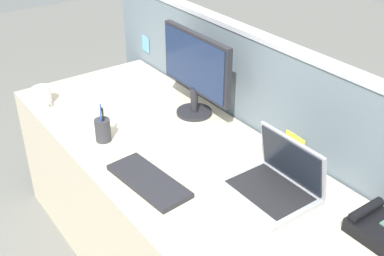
{
  "coord_description": "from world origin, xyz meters",
  "views": [
    {
      "loc": [
        1.48,
        -1.01,
        1.91
      ],
      "look_at": [
        0.0,
        0.05,
        0.84
      ],
      "focal_mm": 45.75,
      "sensor_mm": 36.0,
      "label": 1
    }
  ],
  "objects_px": {
    "laptop": "(276,181)",
    "pen_cup": "(103,130)",
    "desktop_monitor": "(196,68)",
    "coffee_mug": "(42,96)",
    "keyboard_main": "(149,181)",
    "desk_phone": "(379,227)"
  },
  "relations": [
    {
      "from": "laptop",
      "to": "pen_cup",
      "type": "xyz_separation_m",
      "value": [
        -0.74,
        -0.38,
        0.01
      ]
    },
    {
      "from": "desktop_monitor",
      "to": "coffee_mug",
      "type": "bearing_deg",
      "value": -132.94
    },
    {
      "from": "desktop_monitor",
      "to": "pen_cup",
      "type": "distance_m",
      "value": 0.53
    },
    {
      "from": "desktop_monitor",
      "to": "pen_cup",
      "type": "height_order",
      "value": "desktop_monitor"
    },
    {
      "from": "keyboard_main",
      "to": "coffee_mug",
      "type": "xyz_separation_m",
      "value": [
        -0.92,
        -0.09,
        0.04
      ]
    },
    {
      "from": "laptop",
      "to": "coffee_mug",
      "type": "relative_size",
      "value": 2.57
    },
    {
      "from": "desk_phone",
      "to": "laptop",
      "type": "bearing_deg",
      "value": -162.72
    },
    {
      "from": "desk_phone",
      "to": "pen_cup",
      "type": "xyz_separation_m",
      "value": [
        -1.13,
        -0.5,
        0.03
      ]
    },
    {
      "from": "keyboard_main",
      "to": "laptop",
      "type": "bearing_deg",
      "value": 42.81
    },
    {
      "from": "desktop_monitor",
      "to": "keyboard_main",
      "type": "xyz_separation_m",
      "value": [
        0.37,
        -0.5,
        -0.23
      ]
    },
    {
      "from": "laptop",
      "to": "desk_phone",
      "type": "distance_m",
      "value": 0.4
    },
    {
      "from": "laptop",
      "to": "coffee_mug",
      "type": "height_order",
      "value": "laptop"
    },
    {
      "from": "laptop",
      "to": "pen_cup",
      "type": "bearing_deg",
      "value": -153.1
    },
    {
      "from": "desktop_monitor",
      "to": "desk_phone",
      "type": "xyz_separation_m",
      "value": [
        1.09,
        -0.0,
        -0.21
      ]
    },
    {
      "from": "desktop_monitor",
      "to": "coffee_mug",
      "type": "xyz_separation_m",
      "value": [
        -0.55,
        -0.59,
        -0.2
      ]
    },
    {
      "from": "desktop_monitor",
      "to": "laptop",
      "type": "xyz_separation_m",
      "value": [
        0.71,
        -0.12,
        -0.2
      ]
    },
    {
      "from": "desk_phone",
      "to": "coffee_mug",
      "type": "height_order",
      "value": "coffee_mug"
    },
    {
      "from": "desktop_monitor",
      "to": "keyboard_main",
      "type": "bearing_deg",
      "value": -53.65
    },
    {
      "from": "laptop",
      "to": "keyboard_main",
      "type": "relative_size",
      "value": 0.87
    },
    {
      "from": "laptop",
      "to": "pen_cup",
      "type": "distance_m",
      "value": 0.83
    },
    {
      "from": "desktop_monitor",
      "to": "keyboard_main",
      "type": "height_order",
      "value": "desktop_monitor"
    },
    {
      "from": "laptop",
      "to": "desktop_monitor",
      "type": "bearing_deg",
      "value": 170.09
    }
  ]
}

